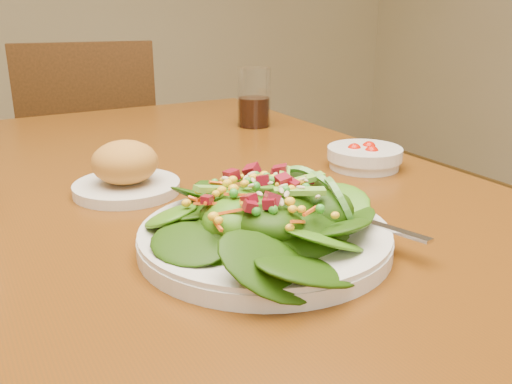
{
  "coord_description": "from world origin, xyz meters",
  "views": [
    {
      "loc": [
        -0.27,
        -0.72,
        1.02
      ],
      "look_at": [
        0.02,
        -0.19,
        0.81
      ],
      "focal_mm": 40.0,
      "sensor_mm": 36.0,
      "label": 1
    }
  ],
  "objects": [
    {
      "name": "tomato_bowl",
      "position": [
        0.33,
        -0.01,
        0.77
      ],
      "size": [
        0.12,
        0.12,
        0.04
      ],
      "color": "silver",
      "rests_on": "dining_table"
    },
    {
      "name": "chair_far",
      "position": [
        0.13,
        1.08,
        0.48
      ],
      "size": [
        0.5,
        0.5,
        0.9
      ],
      "rotation": [
        0.0,
        0.0,
        2.91
      ],
      "color": "#47250D",
      "rests_on": "ground_plane"
    },
    {
      "name": "bread_plate",
      "position": [
        -0.06,
        0.05,
        0.78
      ],
      "size": [
        0.15,
        0.15,
        0.08
      ],
      "color": "silver",
      "rests_on": "dining_table"
    },
    {
      "name": "salad_plate",
      "position": [
        0.03,
        -0.21,
        0.78
      ],
      "size": [
        0.29,
        0.29,
        0.08
      ],
      "rotation": [
        0.0,
        0.0,
        -0.14
      ],
      "color": "silver",
      "rests_on": "dining_table"
    },
    {
      "name": "drinking_glass",
      "position": [
        0.32,
        0.36,
        0.8
      ],
      "size": [
        0.07,
        0.07,
        0.13
      ],
      "color": "silver",
      "rests_on": "dining_table"
    },
    {
      "name": "dining_table",
      "position": [
        0.0,
        0.0,
        0.65
      ],
      "size": [
        0.9,
        1.4,
        0.75
      ],
      "color": "#592B08",
      "rests_on": "ground_plane"
    }
  ]
}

